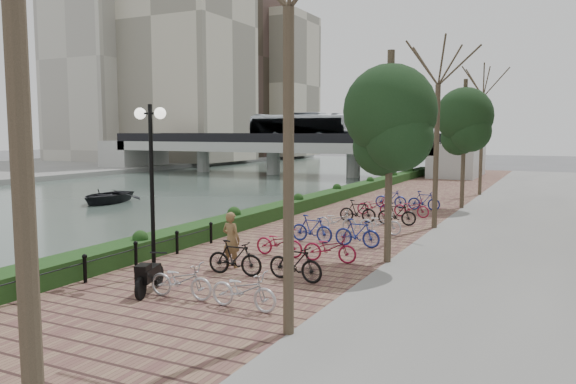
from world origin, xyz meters
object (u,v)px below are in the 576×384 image
Objects in this scene: lamppost at (151,153)px; motorcycle at (150,274)px; boat at (106,196)px; pedestrian at (231,240)px.

lamppost is 3.50m from motorcycle.
lamppost is at bearing 107.62° from motorcycle.
boat is at bearing 137.69° from lamppost.
boat is (-17.28, 12.62, -0.86)m from pedestrian.
pedestrian is 0.38× the size of boat.
lamppost reaches higher than pedestrian.
motorcycle is 0.89× the size of pedestrian.
boat is (-16.86, 15.82, -0.49)m from motorcycle.
lamppost is 1.09× the size of boat.
pedestrian is 21.42m from boat.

